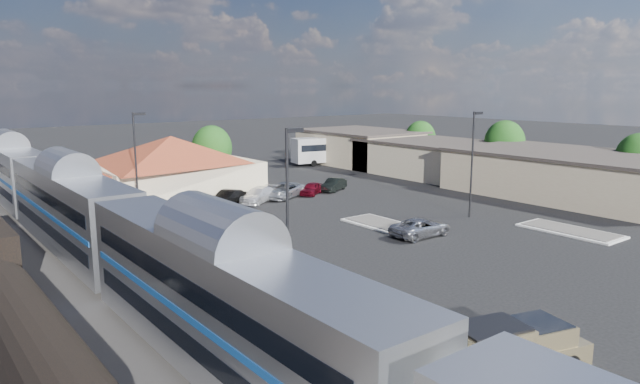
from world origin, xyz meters
TOP-DOWN VIEW (x-y plane):
  - ground at (0.00, 0.00)m, footprint 280.00×280.00m
  - railbed at (-21.00, 8.00)m, footprint 16.00×100.00m
  - platform at (-12.00, 6.00)m, footprint 5.50×92.00m
  - passenger_train at (-18.00, 9.15)m, footprint 3.00×104.00m
  - station_depot at (-4.56, 24.00)m, footprint 18.35×12.24m
  - buildings_east at (28.00, 14.28)m, footprint 14.40×51.40m
  - traffic_island_south at (4.00, 2.00)m, footprint 3.30×7.50m
  - traffic_island_north at (14.00, -8.00)m, footprint 3.30×7.50m
  - lamp_plat_s at (-10.90, -6.00)m, footprint 1.08×0.25m
  - lamp_plat_n at (-10.90, 16.00)m, footprint 1.08×0.25m
  - lamp_lot at (12.10, 0.00)m, footprint 1.08×0.25m
  - tree_east_a at (34.00, -4.00)m, footprint 4.56×4.56m
  - tree_east_b at (34.00, 12.00)m, footprint 4.94×4.94m
  - tree_east_c at (34.00, 26.00)m, footprint 4.41×4.41m
  - tree_depot at (3.00, 30.00)m, footprint 4.71×4.71m
  - pickup_truck at (-8.50, -18.15)m, footprint 6.24×3.61m
  - suv at (3.89, -1.83)m, footprint 5.05×2.39m
  - coach_bus at (24.00, 33.58)m, footprint 12.39×4.94m
  - person_a at (-11.37, -13.58)m, footprint 0.57×0.71m
  - person_b at (-12.69, 6.30)m, footprint 0.83×0.99m
  - parked_car_a at (-5.41, 16.51)m, footprint 4.72×3.73m
  - parked_car_b at (-2.21, 16.81)m, footprint 4.67×3.64m
  - parked_car_c at (0.99, 16.51)m, footprint 5.35×4.17m
  - parked_car_d at (4.19, 16.81)m, footprint 5.99×4.63m
  - parked_car_e at (7.39, 16.51)m, footprint 3.98×3.33m
  - parked_car_f at (10.59, 16.81)m, footprint 4.28×3.09m

SIDE VIEW (x-z plane):
  - ground at x=0.00m, z-range 0.00..0.00m
  - railbed at x=-21.00m, z-range 0.00..0.12m
  - platform at x=-12.00m, z-range 0.00..0.18m
  - traffic_island_south at x=4.00m, z-range 0.00..0.21m
  - traffic_island_north at x=14.00m, z-range 0.00..0.21m
  - parked_car_e at x=7.39m, z-range 0.00..1.28m
  - parked_car_f at x=10.59m, z-range 0.00..1.34m
  - suv at x=3.89m, z-range 0.00..1.39m
  - parked_car_c at x=0.99m, z-range 0.00..1.45m
  - parked_car_b at x=-2.21m, z-range 0.00..1.48m
  - parked_car_a at x=-5.41m, z-range 0.00..1.51m
  - parked_car_d at x=4.19m, z-range 0.00..1.51m
  - pickup_truck at x=-8.50m, z-range -0.05..1.98m
  - person_a at x=-11.37m, z-range 0.18..1.90m
  - person_b at x=-12.69m, z-range 0.18..1.97m
  - coach_bus at x=24.00m, z-range 0.30..4.18m
  - buildings_east at x=28.00m, z-range -0.13..4.67m
  - passenger_train at x=-18.00m, z-range 0.09..5.64m
  - station_depot at x=-4.56m, z-range 0.03..6.23m
  - tree_east_c at x=34.00m, z-range 0.66..6.87m
  - tree_east_a at x=34.00m, z-range 0.68..7.10m
  - tree_depot at x=3.00m, z-range 0.71..7.34m
  - tree_east_b at x=34.00m, z-range 0.74..7.70m
  - lamp_plat_s at x=-10.90m, z-range 0.84..9.84m
  - lamp_plat_n at x=-10.90m, z-range 0.84..9.84m
  - lamp_lot at x=12.10m, z-range 0.84..9.84m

